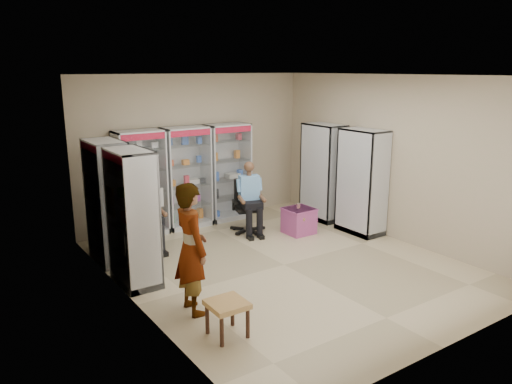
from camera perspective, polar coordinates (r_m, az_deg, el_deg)
floor at (r=8.19m, az=3.23°, el=-8.30°), size 6.00×6.00×0.00m
room_shell at (r=7.67m, az=3.43°, el=5.44°), size 5.02×6.02×3.01m
cabinet_back_left at (r=9.58m, az=-13.02°, el=0.93°), size 0.90×0.50×2.00m
cabinet_back_mid at (r=9.95m, az=-7.94°, el=1.64°), size 0.90×0.50×2.00m
cabinet_back_right at (r=10.39m, az=-3.25°, el=2.28°), size 0.90×0.50×2.00m
cabinet_right_far at (r=10.46m, az=7.67°, el=2.25°), size 0.90×0.50×2.00m
cabinet_right_near at (r=9.69m, az=12.01°, el=1.13°), size 0.90×0.50×2.00m
cabinet_left_far at (r=8.43m, az=-16.56°, el=-1.07°), size 0.90×0.50×2.00m
cabinet_left_near at (r=7.42m, az=-13.90°, el=-2.92°), size 0.90×0.50×2.00m
wooden_chair at (r=8.97m, az=-12.60°, el=-3.45°), size 0.42×0.42×0.94m
seated_customer at (r=8.87m, az=-12.54°, el=-2.30°), size 0.44×0.60×1.34m
office_chair at (r=9.64m, az=-0.99°, el=-1.61°), size 0.70×0.70×1.03m
seated_shopkeeper at (r=9.56m, az=-0.82°, el=-0.87°), size 0.58×0.70×1.31m
pink_trunk at (r=9.65m, az=4.93°, el=-3.29°), size 0.52×0.50×0.50m
tea_glass at (r=9.58m, az=4.88°, el=-1.58°), size 0.07×0.07×0.09m
woven_stool_a at (r=9.66m, az=5.10°, el=-3.64°), size 0.48×0.48×0.38m
woven_stool_b at (r=6.10m, az=-3.30°, el=-14.25°), size 0.45×0.45×0.44m
standing_man at (r=6.45m, az=-7.42°, el=-6.44°), size 0.46×0.66×1.73m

